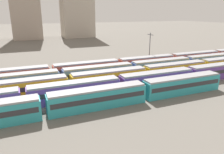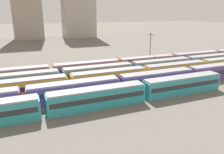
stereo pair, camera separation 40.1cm
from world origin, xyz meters
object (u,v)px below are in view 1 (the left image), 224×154
train_track_0 (98,98)px  train_track_3 (161,66)px  train_track_1 (189,75)px  train_track_2 (144,74)px  train_track_4 (172,60)px  catenary_pole_1 (150,48)px

train_track_0 → train_track_3: 28.99m
train_track_1 → train_track_2: 10.88m
train_track_4 → catenary_pole_1: bearing=153.4°
train_track_1 → train_track_2: same height
train_track_0 → train_track_4: bearing=32.7°
train_track_1 → catenary_pole_1: bearing=88.8°
train_track_0 → train_track_3: same height
train_track_4 → train_track_3: bearing=-146.7°
train_track_2 → catenary_pole_1: bearing=54.0°
train_track_0 → catenary_pole_1: 35.51m
train_track_0 → train_track_1: size_ratio=0.50×
train_track_0 → train_track_2: size_ratio=0.75×
train_track_2 → catenary_pole_1: size_ratio=7.15×
train_track_1 → train_track_4: same height
train_track_0 → train_track_4: (32.37, 20.80, 0.00)m
train_track_0 → train_track_3: size_ratio=0.60×
train_track_0 → train_track_3: (24.44, 15.60, 0.00)m
train_track_0 → train_track_2: (15.86, 10.40, 0.00)m
train_track_1 → train_track_2: (-9.56, 5.20, 0.00)m
train_track_1 → train_track_3: 10.45m
train_track_3 → train_track_1: bearing=-84.6°
train_track_3 → catenary_pole_1: (1.36, 8.49, 3.88)m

